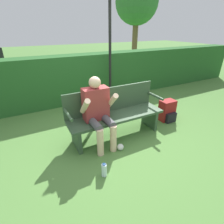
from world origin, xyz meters
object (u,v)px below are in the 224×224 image
person_seated (98,109)px  tree (137,3)px  backpack (167,111)px  water_bottle (104,170)px  signpost (110,40)px  park_bench (115,113)px

person_seated → tree: 7.92m
backpack → tree: 7.13m
water_bottle → tree: tree is taller
signpost → tree: tree is taller
person_seated → backpack: 1.77m
backpack → tree: size_ratio=0.12×
signpost → person_seated: bearing=-123.3°
park_bench → backpack: bearing=-1.7°
backpack → tree: (3.04, 5.83, 2.76)m
signpost → tree: size_ratio=0.71×
water_bottle → tree: bearing=53.1°
park_bench → signpost: (0.68, 1.50, 1.16)m
park_bench → tree: 7.67m
water_bottle → signpost: bearing=61.0°
park_bench → signpost: signpost is taller
water_bottle → backpack: bearing=23.2°
person_seated → backpack: bearing=2.6°
park_bench → person_seated: person_seated is taller
person_seated → signpost: 2.16m
backpack → water_bottle: bearing=-156.8°
person_seated → water_bottle: size_ratio=5.56×
park_bench → backpack: (1.32, -0.04, -0.24)m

